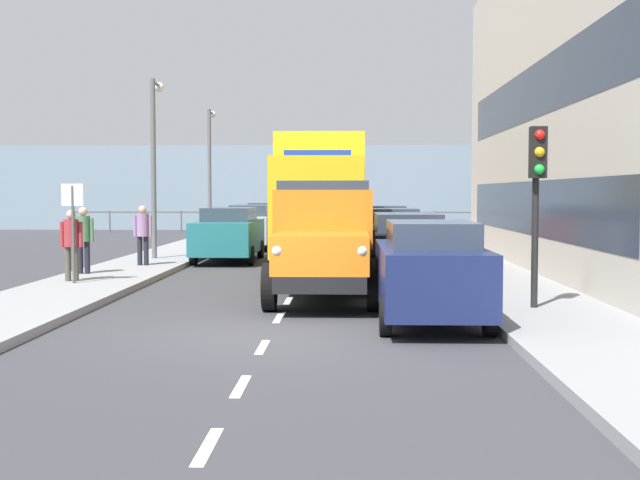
{
  "coord_description": "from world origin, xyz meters",
  "views": [
    {
      "loc": [
        -1.21,
        12.73,
        2.19
      ],
      "look_at": [
        -0.57,
        -6.56,
        1.1
      ],
      "focal_mm": 46.83,
      "sensor_mm": 36.0,
      "label": 1
    }
  ],
  "objects_px": {
    "car_navy_kerbside_near": "(430,270)",
    "traffic_light_near": "(537,177)",
    "car_silver_oppositeside_1": "(250,226)",
    "lamp_post_promenade": "(155,150)",
    "pedestrian_couple_a": "(71,239)",
    "car_black_kerbside_1": "(406,248)",
    "car_maroon_oppositeside_2": "(266,221)",
    "car_teal_oppositeside_0": "(229,233)",
    "street_sign": "(73,215)",
    "pedestrian_with_bag": "(83,235)",
    "truck_vintage_orange": "(323,244)",
    "pedestrian_couple_b": "(143,230)",
    "car_grey_kerbside_2": "(393,235)",
    "lamp_post_far": "(210,161)",
    "car_red_kerbside_3": "(385,228)",
    "lorry_cargo_yellow": "(321,197)"
  },
  "relations": [
    {
      "from": "car_black_kerbside_1",
      "to": "car_red_kerbside_3",
      "type": "height_order",
      "value": "same"
    },
    {
      "from": "car_grey_kerbside_2",
      "to": "street_sign",
      "type": "distance_m",
      "value": 10.24
    },
    {
      "from": "lamp_post_far",
      "to": "car_teal_oppositeside_0",
      "type": "bearing_deg",
      "value": 102.48
    },
    {
      "from": "car_black_kerbside_1",
      "to": "car_maroon_oppositeside_2",
      "type": "xyz_separation_m",
      "value": [
        5.17,
        -19.16,
        -0.0
      ]
    },
    {
      "from": "car_silver_oppositeside_1",
      "to": "lamp_post_promenade",
      "type": "distance_m",
      "value": 7.22
    },
    {
      "from": "traffic_light_near",
      "to": "car_black_kerbside_1",
      "type": "bearing_deg",
      "value": -67.29
    },
    {
      "from": "car_grey_kerbside_2",
      "to": "car_silver_oppositeside_1",
      "type": "bearing_deg",
      "value": -53.13
    },
    {
      "from": "car_silver_oppositeside_1",
      "to": "pedestrian_couple_b",
      "type": "xyz_separation_m",
      "value": [
        1.99,
        9.04,
        0.24
      ]
    },
    {
      "from": "car_maroon_oppositeside_2",
      "to": "car_navy_kerbside_near",
      "type": "bearing_deg",
      "value": 101.83
    },
    {
      "from": "car_teal_oppositeside_0",
      "to": "lamp_post_far",
      "type": "distance_m",
      "value": 11.04
    },
    {
      "from": "lorry_cargo_yellow",
      "to": "street_sign",
      "type": "relative_size",
      "value": 3.65
    },
    {
      "from": "truck_vintage_orange",
      "to": "car_silver_oppositeside_1",
      "type": "xyz_separation_m",
      "value": [
        3.31,
        -15.7,
        -0.28
      ]
    },
    {
      "from": "truck_vintage_orange",
      "to": "traffic_light_near",
      "type": "relative_size",
      "value": 1.76
    },
    {
      "from": "traffic_light_near",
      "to": "truck_vintage_orange",
      "type": "bearing_deg",
      "value": -25.7
    },
    {
      "from": "car_maroon_oppositeside_2",
      "to": "pedestrian_with_bag",
      "type": "distance_m",
      "value": 18.07
    },
    {
      "from": "car_red_kerbside_3",
      "to": "car_teal_oppositeside_0",
      "type": "height_order",
      "value": "same"
    },
    {
      "from": "lorry_cargo_yellow",
      "to": "lamp_post_promenade",
      "type": "bearing_deg",
      "value": -15.01
    },
    {
      "from": "car_silver_oppositeside_1",
      "to": "car_maroon_oppositeside_2",
      "type": "distance_m",
      "value": 6.3
    },
    {
      "from": "car_black_kerbside_1",
      "to": "pedestrian_couple_a",
      "type": "bearing_deg",
      "value": 3.19
    },
    {
      "from": "car_maroon_oppositeside_2",
      "to": "car_grey_kerbside_2",
      "type": "bearing_deg",
      "value": 111.4
    },
    {
      "from": "car_teal_oppositeside_0",
      "to": "street_sign",
      "type": "distance_m",
      "value": 8.26
    },
    {
      "from": "car_black_kerbside_1",
      "to": "pedestrian_with_bag",
      "type": "height_order",
      "value": "pedestrian_with_bag"
    },
    {
      "from": "lamp_post_promenade",
      "to": "lamp_post_far",
      "type": "distance_m",
      "value": 10.9
    },
    {
      "from": "lamp_post_far",
      "to": "car_maroon_oppositeside_2",
      "type": "bearing_deg",
      "value": -143.23
    },
    {
      "from": "truck_vintage_orange",
      "to": "lamp_post_far",
      "type": "height_order",
      "value": "lamp_post_far"
    },
    {
      "from": "car_silver_oppositeside_1",
      "to": "pedestrian_couple_b",
      "type": "distance_m",
      "value": 9.26
    },
    {
      "from": "car_black_kerbside_1",
      "to": "car_grey_kerbside_2",
      "type": "height_order",
      "value": "same"
    },
    {
      "from": "pedestrian_couple_a",
      "to": "lamp_post_promenade",
      "type": "height_order",
      "value": "lamp_post_promenade"
    },
    {
      "from": "car_teal_oppositeside_0",
      "to": "pedestrian_couple_a",
      "type": "distance_m",
      "value": 7.87
    },
    {
      "from": "truck_vintage_orange",
      "to": "car_grey_kerbside_2",
      "type": "distance_m",
      "value": 9.01
    },
    {
      "from": "car_grey_kerbside_2",
      "to": "car_maroon_oppositeside_2",
      "type": "xyz_separation_m",
      "value": [
        5.17,
        -13.19,
        0.0
      ]
    },
    {
      "from": "pedestrian_couple_a",
      "to": "street_sign",
      "type": "bearing_deg",
      "value": 113.63
    },
    {
      "from": "car_teal_oppositeside_0",
      "to": "car_silver_oppositeside_1",
      "type": "height_order",
      "value": "same"
    },
    {
      "from": "car_red_kerbside_3",
      "to": "street_sign",
      "type": "distance_m",
      "value": 14.25
    },
    {
      "from": "pedestrian_with_bag",
      "to": "street_sign",
      "type": "bearing_deg",
      "value": 102.17
    },
    {
      "from": "lorry_cargo_yellow",
      "to": "car_red_kerbside_3",
      "type": "bearing_deg",
      "value": -109.66
    },
    {
      "from": "lorry_cargo_yellow",
      "to": "car_maroon_oppositeside_2",
      "type": "relative_size",
      "value": 1.98
    },
    {
      "from": "car_navy_kerbside_near",
      "to": "pedestrian_couple_b",
      "type": "xyz_separation_m",
      "value": [
        7.15,
        -9.33,
        0.25
      ]
    },
    {
      "from": "car_teal_oppositeside_0",
      "to": "pedestrian_with_bag",
      "type": "xyz_separation_m",
      "value": [
        2.88,
        5.66,
        0.24
      ]
    },
    {
      "from": "car_navy_kerbside_near",
      "to": "lamp_post_promenade",
      "type": "bearing_deg",
      "value": -58.37
    },
    {
      "from": "pedestrian_couple_b",
      "to": "lamp_post_promenade",
      "type": "bearing_deg",
      "value": -84.37
    },
    {
      "from": "car_navy_kerbside_near",
      "to": "car_black_kerbside_1",
      "type": "xyz_separation_m",
      "value": [
        0.0,
        -5.51,
        0.0
      ]
    },
    {
      "from": "car_grey_kerbside_2",
      "to": "car_red_kerbside_3",
      "type": "relative_size",
      "value": 0.9
    },
    {
      "from": "pedestrian_couple_a",
      "to": "car_black_kerbside_1",
      "type": "bearing_deg",
      "value": -176.81
    },
    {
      "from": "car_teal_oppositeside_0",
      "to": "street_sign",
      "type": "height_order",
      "value": "street_sign"
    },
    {
      "from": "pedestrian_couple_a",
      "to": "pedestrian_couple_b",
      "type": "bearing_deg",
      "value": -98.17
    },
    {
      "from": "car_teal_oppositeside_0",
      "to": "car_red_kerbside_3",
      "type": "bearing_deg",
      "value": -140.97
    },
    {
      "from": "car_teal_oppositeside_0",
      "to": "pedestrian_couple_a",
      "type": "bearing_deg",
      "value": 70.72
    },
    {
      "from": "pedestrian_with_bag",
      "to": "street_sign",
      "type": "height_order",
      "value": "street_sign"
    },
    {
      "from": "car_navy_kerbside_near",
      "to": "traffic_light_near",
      "type": "distance_m",
      "value": 2.65
    }
  ]
}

